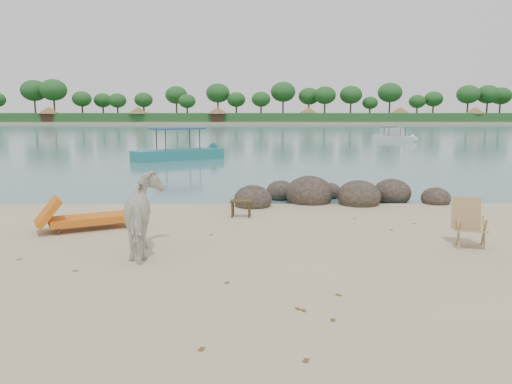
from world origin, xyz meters
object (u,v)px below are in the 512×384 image
lounge_chair (91,216)px  boat_near (178,133)px  cow (146,215)px  deck_chair (472,225)px  side_table (241,210)px  boulders (332,196)px

lounge_chair → boat_near: boat_near is taller
cow → deck_chair: cow is taller
side_table → lounge_chair: 3.64m
side_table → lounge_chair: (-3.40, -1.28, 0.12)m
side_table → boat_near: boat_near is taller
side_table → lounge_chair: bearing=-153.9°
cow → deck_chair: (6.28, 0.35, -0.28)m
boulders → boat_near: bearing=114.2°
deck_chair → side_table: bearing=163.6°
lounge_chair → deck_chair: deck_chair is taller
boat_near → side_table: bearing=-112.6°
cow → deck_chair: bearing=170.0°
lounge_chair → deck_chair: 8.15m
side_table → deck_chair: size_ratio=0.57×
cow → side_table: cow is taller
cow → deck_chair: 6.29m
boat_near → lounge_chair: bearing=-123.8°
cow → deck_chair: size_ratio=1.90×
lounge_chair → boat_near: 18.61m
boat_near → boulders: bearing=-101.6°
boulders → boat_near: (-6.75, 15.01, 1.32)m
boulders → boat_near: 16.51m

